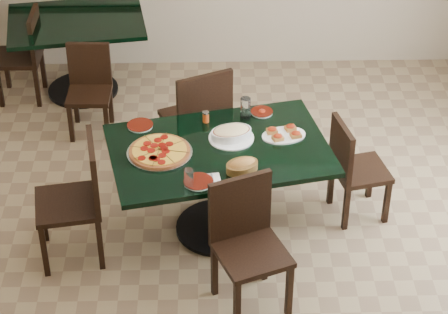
{
  "coord_description": "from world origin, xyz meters",
  "views": [
    {
      "loc": [
        -0.2,
        -4.97,
        4.29
      ],
      "look_at": [
        -0.08,
        0.0,
        0.77
      ],
      "focal_mm": 70.0,
      "sensor_mm": 36.0,
      "label": 1
    }
  ],
  "objects_px": {
    "chair_left": "(79,194)",
    "bruschetta_platter": "(284,134)",
    "chair_far": "(199,116)",
    "lasagna_casserole": "(231,133)",
    "back_chair_left": "(26,51)",
    "bread_basket": "(242,166)",
    "main_table": "(219,169)",
    "pepperoni_pizza": "(160,151)",
    "chair_right": "(352,165)",
    "back_table": "(78,42)",
    "back_chair_near": "(90,85)",
    "chair_near": "(247,237)"
  },
  "relations": [
    {
      "from": "chair_right",
      "to": "pepperoni_pizza",
      "type": "relative_size",
      "value": 1.78
    },
    {
      "from": "back_chair_near",
      "to": "bread_basket",
      "type": "height_order",
      "value": "bread_basket"
    },
    {
      "from": "back_chair_near",
      "to": "pepperoni_pizza",
      "type": "distance_m",
      "value": 1.68
    },
    {
      "from": "chair_near",
      "to": "back_chair_near",
      "type": "height_order",
      "value": "chair_near"
    },
    {
      "from": "lasagna_casserole",
      "to": "bread_basket",
      "type": "distance_m",
      "value": 0.4
    },
    {
      "from": "chair_left",
      "to": "bread_basket",
      "type": "distance_m",
      "value": 1.17
    },
    {
      "from": "chair_far",
      "to": "back_chair_left",
      "type": "height_order",
      "value": "chair_far"
    },
    {
      "from": "chair_near",
      "to": "back_chair_near",
      "type": "relative_size",
      "value": 1.19
    },
    {
      "from": "back_chair_left",
      "to": "bread_basket",
      "type": "xyz_separation_m",
      "value": [
        1.88,
        -2.26,
        0.31
      ]
    },
    {
      "from": "lasagna_casserole",
      "to": "back_table",
      "type": "bearing_deg",
      "value": 109.55
    },
    {
      "from": "back_table",
      "to": "chair_near",
      "type": "bearing_deg",
      "value": -71.66
    },
    {
      "from": "chair_far",
      "to": "chair_left",
      "type": "xyz_separation_m",
      "value": [
        -0.84,
        -0.97,
        -0.02
      ]
    },
    {
      "from": "chair_far",
      "to": "back_chair_near",
      "type": "distance_m",
      "value": 1.2
    },
    {
      "from": "back_chair_near",
      "to": "chair_right",
      "type": "bearing_deg",
      "value": -29.87
    },
    {
      "from": "chair_far",
      "to": "chair_right",
      "type": "bearing_deg",
      "value": 129.87
    },
    {
      "from": "bruschetta_platter",
      "to": "back_chair_left",
      "type": "bearing_deg",
      "value": 127.51
    },
    {
      "from": "back_table",
      "to": "chair_far",
      "type": "distance_m",
      "value": 1.75
    },
    {
      "from": "chair_far",
      "to": "lasagna_casserole",
      "type": "relative_size",
      "value": 2.94
    },
    {
      "from": "back_chair_left",
      "to": "lasagna_casserole",
      "type": "relative_size",
      "value": 2.57
    },
    {
      "from": "back_chair_left",
      "to": "pepperoni_pizza",
      "type": "relative_size",
      "value": 1.86
    },
    {
      "from": "back_chair_left",
      "to": "chair_left",
      "type": "bearing_deg",
      "value": 18.87
    },
    {
      "from": "chair_right",
      "to": "bruschetta_platter",
      "type": "relative_size",
      "value": 2.28
    },
    {
      "from": "chair_left",
      "to": "lasagna_casserole",
      "type": "bearing_deg",
      "value": 98.86
    },
    {
      "from": "chair_left",
      "to": "pepperoni_pizza",
      "type": "xyz_separation_m",
      "value": [
        0.57,
        0.18,
        0.22
      ]
    },
    {
      "from": "back_table",
      "to": "pepperoni_pizza",
      "type": "bearing_deg",
      "value": -77.24
    },
    {
      "from": "chair_left",
      "to": "lasagna_casserole",
      "type": "height_order",
      "value": "chair_left"
    },
    {
      "from": "back_table",
      "to": "back_chair_near",
      "type": "bearing_deg",
      "value": -84.38
    },
    {
      "from": "chair_left",
      "to": "pepperoni_pizza",
      "type": "relative_size",
      "value": 2.07
    },
    {
      "from": "chair_far",
      "to": "bruschetta_platter",
      "type": "relative_size",
      "value": 2.71
    },
    {
      "from": "chair_near",
      "to": "lasagna_casserole",
      "type": "xyz_separation_m",
      "value": [
        -0.08,
        0.84,
        0.27
      ]
    },
    {
      "from": "chair_left",
      "to": "bruschetta_platter",
      "type": "relative_size",
      "value": 2.64
    },
    {
      "from": "chair_right",
      "to": "back_chair_near",
      "type": "distance_m",
      "value": 2.46
    },
    {
      "from": "chair_far",
      "to": "pepperoni_pizza",
      "type": "xyz_separation_m",
      "value": [
        -0.28,
        -0.78,
        0.21
      ]
    },
    {
      "from": "pepperoni_pizza",
      "to": "chair_right",
      "type": "bearing_deg",
      "value": 8.75
    },
    {
      "from": "chair_left",
      "to": "bruschetta_platter",
      "type": "distance_m",
      "value": 1.53
    },
    {
      "from": "chair_far",
      "to": "pepperoni_pizza",
      "type": "height_order",
      "value": "chair_far"
    },
    {
      "from": "back_chair_near",
      "to": "chair_near",
      "type": "bearing_deg",
      "value": -58.2
    },
    {
      "from": "chair_left",
      "to": "bread_basket",
      "type": "relative_size",
      "value": 3.49
    },
    {
      "from": "back_chair_left",
      "to": "lasagna_casserole",
      "type": "height_order",
      "value": "back_chair_left"
    },
    {
      "from": "chair_far",
      "to": "bread_basket",
      "type": "height_order",
      "value": "chair_far"
    },
    {
      "from": "chair_far",
      "to": "bruschetta_platter",
      "type": "bearing_deg",
      "value": 112.42
    },
    {
      "from": "chair_right",
      "to": "bread_basket",
      "type": "xyz_separation_m",
      "value": [
        -0.85,
        -0.44,
        0.33
      ]
    },
    {
      "from": "chair_right",
      "to": "lasagna_casserole",
      "type": "xyz_separation_m",
      "value": [
        -0.91,
        -0.05,
        0.33
      ]
    },
    {
      "from": "chair_right",
      "to": "lasagna_casserole",
      "type": "relative_size",
      "value": 2.47
    },
    {
      "from": "chair_near",
      "to": "chair_right",
      "type": "bearing_deg",
      "value": 24.65
    },
    {
      "from": "bread_basket",
      "to": "back_chair_near",
      "type": "bearing_deg",
      "value": 101.72
    },
    {
      "from": "bread_basket",
      "to": "back_chair_left",
      "type": "bearing_deg",
      "value": 105.41
    },
    {
      "from": "main_table",
      "to": "bread_basket",
      "type": "xyz_separation_m",
      "value": [
        0.15,
        -0.27,
        0.22
      ]
    },
    {
      "from": "chair_left",
      "to": "bread_basket",
      "type": "height_order",
      "value": "chair_left"
    },
    {
      "from": "main_table",
      "to": "chair_left",
      "type": "distance_m",
      "value": 1.02
    }
  ]
}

